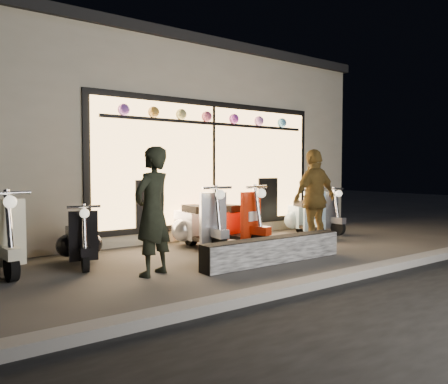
# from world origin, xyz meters

# --- Properties ---
(ground) EXTENTS (40.00, 40.00, 0.00)m
(ground) POSITION_xyz_m (0.00, 0.00, 0.00)
(ground) COLOR #383533
(ground) RESTS_ON ground
(kerb) EXTENTS (40.00, 0.25, 0.12)m
(kerb) POSITION_xyz_m (0.00, -2.00, 0.06)
(kerb) COLOR slate
(kerb) RESTS_ON ground
(shop_building) EXTENTS (10.20, 6.23, 4.20)m
(shop_building) POSITION_xyz_m (0.00, 4.98, 2.10)
(shop_building) COLOR beige
(shop_building) RESTS_ON ground
(graffiti_barrier) EXTENTS (2.58, 0.28, 0.40)m
(graffiti_barrier) POSITION_xyz_m (0.17, -0.65, 0.20)
(graffiti_barrier) COLOR black
(graffiti_barrier) RESTS_ON ground
(scooter_silver) EXTENTS (0.57, 1.56, 1.11)m
(scooter_silver) POSITION_xyz_m (-0.09, 1.15, 0.45)
(scooter_silver) COLOR black
(scooter_silver) RESTS_ON ground
(scooter_red) EXTENTS (0.71, 1.56, 1.11)m
(scooter_red) POSITION_xyz_m (0.47, 1.00, 0.45)
(scooter_red) COLOR black
(scooter_red) RESTS_ON ground
(scooter_black) EXTENTS (0.57, 1.27, 0.90)m
(scooter_black) POSITION_xyz_m (-2.28, 1.07, 0.36)
(scooter_black) COLOR black
(scooter_black) RESTS_ON ground
(scooter_blue) EXTENTS (0.86, 1.43, 1.05)m
(scooter_blue) POSITION_xyz_m (2.71, 1.14, 0.42)
(scooter_blue) COLOR black
(scooter_blue) RESTS_ON ground
(scooter_grey) EXTENTS (0.48, 1.39, 0.99)m
(scooter_grey) POSITION_xyz_m (3.18, 1.34, 0.40)
(scooter_grey) COLOR black
(scooter_grey) RESTS_ON ground
(man) EXTENTS (0.76, 0.65, 1.76)m
(man) POSITION_xyz_m (-1.71, -0.27, 0.88)
(man) COLOR black
(man) RESTS_ON ground
(woman) EXTENTS (1.09, 0.51, 1.82)m
(woman) POSITION_xyz_m (1.70, -0.08, 0.91)
(woman) COLOR brown
(woman) RESTS_ON ground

